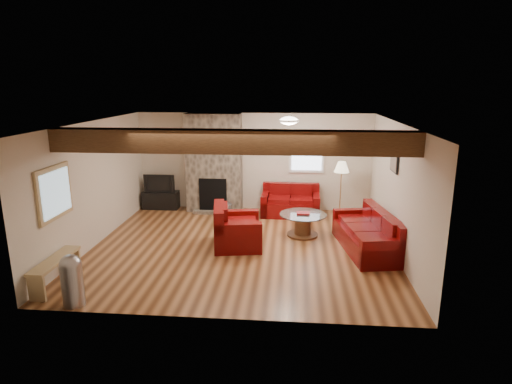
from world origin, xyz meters
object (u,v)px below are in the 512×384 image
(armchair_red, at_px, (237,226))
(coffee_table, at_px, (303,225))
(tv_cabinet, at_px, (161,200))
(television, at_px, (160,183))
(sofa_three, at_px, (367,231))
(loveseat, at_px, (290,200))
(floor_lamp, at_px, (342,170))

(armchair_red, distance_m, coffee_table, 1.53)
(coffee_table, height_order, tv_cabinet, coffee_table)
(tv_cabinet, bearing_deg, television, 0.00)
(armchair_red, xyz_separation_m, coffee_table, (1.34, 0.71, -0.18))
(sofa_three, relative_size, loveseat, 1.41)
(sofa_three, height_order, television, television)
(television, xyz_separation_m, floor_lamp, (4.62, -0.43, 0.51))
(sofa_three, relative_size, armchair_red, 1.92)
(sofa_three, xyz_separation_m, armchair_red, (-2.57, 0.00, 0.04))
(coffee_table, xyz_separation_m, television, (-3.69, 1.77, 0.45))
(armchair_red, height_order, television, television)
(sofa_three, height_order, coffee_table, sofa_three)
(sofa_three, xyz_separation_m, tv_cabinet, (-4.93, 2.49, -0.16))
(coffee_table, bearing_deg, loveseat, 100.78)
(tv_cabinet, xyz_separation_m, television, (0.00, 0.00, 0.47))
(loveseat, distance_m, armchair_red, 2.43)
(loveseat, bearing_deg, television, 176.40)
(sofa_three, relative_size, floor_lamp, 1.44)
(sofa_three, xyz_separation_m, floor_lamp, (-0.31, 2.06, 0.81))
(loveseat, relative_size, armchair_red, 1.36)
(coffee_table, bearing_deg, television, 154.34)
(sofa_three, xyz_separation_m, television, (-4.93, 2.49, 0.31))
(sofa_three, distance_m, floor_lamp, 2.23)
(television, bearing_deg, floor_lamp, -5.34)
(sofa_three, bearing_deg, tv_cabinet, -126.22)
(sofa_three, distance_m, coffee_table, 1.44)
(television, height_order, floor_lamp, floor_lamp)
(loveseat, distance_m, television, 3.44)
(armchair_red, bearing_deg, television, 34.22)
(sofa_three, bearing_deg, coffee_table, -129.48)
(loveseat, relative_size, floor_lamp, 1.02)
(armchair_red, height_order, floor_lamp, floor_lamp)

